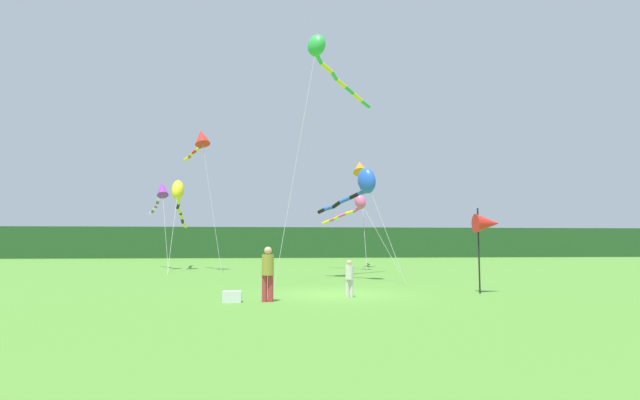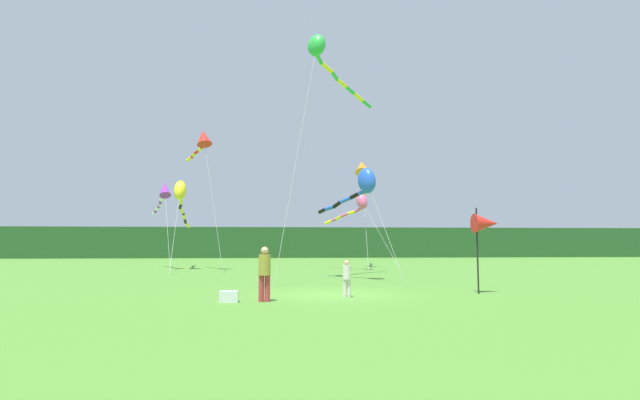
% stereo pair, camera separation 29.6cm
% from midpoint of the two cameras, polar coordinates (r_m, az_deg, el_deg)
% --- Properties ---
extents(ground_plane, '(120.00, 120.00, 0.00)m').
position_cam_midpoint_polar(ground_plane, '(17.73, 1.51, -10.91)').
color(ground_plane, '#4C842D').
extents(distant_treeline, '(108.00, 3.58, 3.80)m').
position_cam_midpoint_polar(distant_treeline, '(62.53, -3.77, -4.97)').
color(distant_treeline, '#234C23').
rests_on(distant_treeline, ground).
extents(person_adult, '(0.37, 0.37, 1.70)m').
position_cam_midpoint_polar(person_adult, '(15.46, -6.66, -8.21)').
color(person_adult, '#B23338').
rests_on(person_adult, ground).
extents(person_child, '(0.27, 0.27, 1.24)m').
position_cam_midpoint_polar(person_child, '(16.70, 2.93, -8.89)').
color(person_child, silver).
rests_on(person_child, ground).
extents(cooler_box, '(0.57, 0.34, 0.34)m').
position_cam_midpoint_polar(cooler_box, '(15.56, -10.76, -11.01)').
color(cooler_box, silver).
rests_on(cooler_box, ground).
extents(banner_flag_pole, '(0.90, 0.70, 3.09)m').
position_cam_midpoint_polar(banner_flag_pole, '(18.87, 18.46, -2.67)').
color(banner_flag_pole, black).
rests_on(banner_flag_pole, ground).
extents(kite_blue, '(3.51, 5.05, 5.62)m').
position_cam_midpoint_polar(kite_blue, '(24.17, 4.65, 1.86)').
color(kite_blue, '#B2B2B2').
rests_on(kite_blue, ground).
extents(kite_rainbow, '(4.16, 6.40, 5.30)m').
position_cam_midpoint_polar(kite_rainbow, '(33.44, 3.94, -0.55)').
color(kite_rainbow, '#B2B2B2').
rests_on(kite_rainbow, ground).
extents(kite_green, '(5.70, 7.30, 12.36)m').
position_cam_midpoint_polar(kite_green, '(26.17, -0.01, 16.54)').
color(kite_green, '#B2B2B2').
rests_on(kite_green, ground).
extents(kite_purple, '(2.92, 6.91, 6.27)m').
position_cam_midpoint_polar(kite_purple, '(35.98, -18.26, 0.89)').
color(kite_purple, '#B2B2B2').
rests_on(kite_purple, ground).
extents(kite_red, '(3.36, 5.61, 9.50)m').
position_cam_midpoint_polar(kite_red, '(33.81, -13.96, 6.91)').
color(kite_red, '#B2B2B2').
rests_on(kite_red, ground).
extents(kite_yellow, '(1.11, 10.77, 6.31)m').
position_cam_midpoint_polar(kite_yellow, '(35.36, -16.41, 0.60)').
color(kite_yellow, '#B2B2B2').
rests_on(kite_yellow, ground).
extents(kite_orange, '(2.04, 10.92, 8.17)m').
position_cam_midpoint_polar(kite_orange, '(37.11, 4.46, 3.35)').
color(kite_orange, '#B2B2B2').
rests_on(kite_orange, ground).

